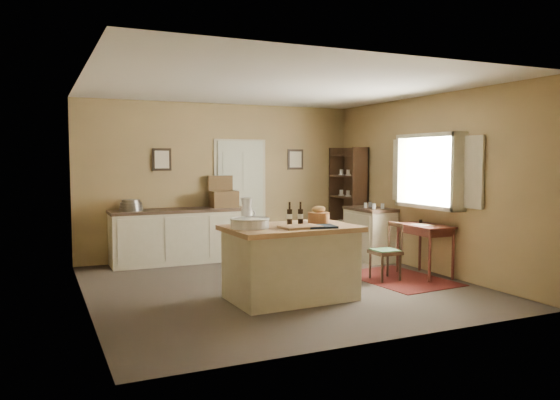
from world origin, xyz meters
The scene contains 16 objects.
ground centered at (0.00, 0.00, 0.00)m, with size 5.00×5.00×0.00m, color #4F443C.
wall_back centered at (0.00, 2.50, 1.35)m, with size 5.00×0.10×2.70m, color #93784B.
wall_front centered at (0.00, -2.50, 1.35)m, with size 5.00×0.10×2.70m, color #93784B.
wall_left centered at (-2.50, 0.00, 1.35)m, with size 0.10×5.00×2.70m, color #93784B.
wall_right centered at (2.50, 0.00, 1.35)m, with size 0.10×5.00×2.70m, color #93784B.
ceiling centered at (0.00, 0.00, 2.70)m, with size 5.00×5.00×0.00m, color silver.
door centered at (0.35, 2.47, 1.05)m, with size 0.97×0.06×2.11m, color beige.
framed_prints centered at (0.20, 2.48, 1.72)m, with size 2.82×0.02×0.38m.
window centered at (2.42, -0.20, 1.55)m, with size 0.25×1.99×1.12m.
work_island centered at (-0.17, -0.72, 0.48)m, with size 1.62×1.09×1.20m.
sideboard centered at (-0.83, 2.20, 0.48)m, with size 2.27×0.64×1.18m.
rug centered at (1.75, -0.35, 0.00)m, with size 1.10×1.60×0.01m, color #541312.
writing_desk centered at (2.20, -0.35, 0.66)m, with size 0.50×0.81×0.82m.
desk_chair centered at (1.52, -0.32, 0.40)m, with size 0.37×0.37×0.80m, color #311F15, non-canonical shape.
right_cabinet centered at (2.20, 1.09, 0.46)m, with size 0.54×0.96×0.99m.
shelving_unit centered at (2.35, 2.00, 0.97)m, with size 0.33×0.87×1.94m.
Camera 1 is at (-3.02, -6.72, 1.73)m, focal length 35.00 mm.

